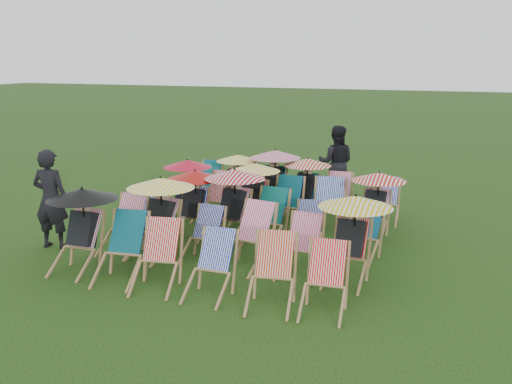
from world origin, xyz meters
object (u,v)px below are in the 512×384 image
(deckchair_0, at_px, (78,228))
(deckchair_5, at_px, (324,281))
(person_left, at_px, (51,199))
(person_rear, at_px, (336,163))
(deckchair_29, at_px, (385,201))

(deckchair_0, distance_m, deckchair_5, 4.00)
(person_left, height_order, person_rear, person_left)
(deckchair_0, distance_m, person_rear, 6.59)
(deckchair_0, height_order, person_left, person_left)
(deckchair_0, bearing_deg, deckchair_29, 46.09)
(deckchair_5, xyz_separation_m, person_rear, (-1.25, 6.14, 0.43))
(deckchair_5, distance_m, deckchair_29, 4.62)
(person_left, xyz_separation_m, person_rear, (3.89, 5.22, -0.01))
(deckchair_5, bearing_deg, person_rear, 97.11)
(deckchair_5, relative_size, person_rear, 0.51)
(deckchair_0, relative_size, deckchair_29, 1.50)
(deckchair_5, height_order, person_rear, person_rear)
(deckchair_0, xyz_separation_m, deckchair_29, (4.12, 4.46, -0.26))
(deckchair_29, relative_size, person_rear, 0.50)
(deckchair_0, xyz_separation_m, person_rear, (2.75, 5.98, 0.18))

